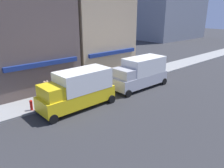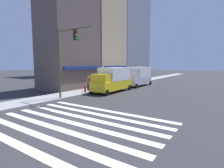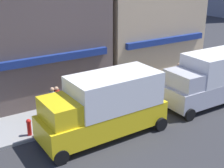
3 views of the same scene
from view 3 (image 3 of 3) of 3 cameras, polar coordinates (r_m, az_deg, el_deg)
box_truck_yellow at (r=14.72m, az=-1.34°, el=-3.92°), size 6.24×2.42×3.04m
box_truck_silver at (r=19.29m, az=17.80°, el=1.15°), size 6.22×2.42×3.04m
pedestrian_grey_coat at (r=16.57m, az=-10.73°, el=-3.33°), size 0.32×0.32×1.77m
pedestrian_red_jacket at (r=16.61m, az=-9.97°, el=-3.21°), size 0.32×0.32×1.77m
pedestrian_blue_shirt at (r=20.73m, az=11.98°, el=1.54°), size 0.32×0.32×1.77m
fire_hydrant at (r=15.43m, az=-14.94°, el=-7.49°), size 0.24×0.24×0.84m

